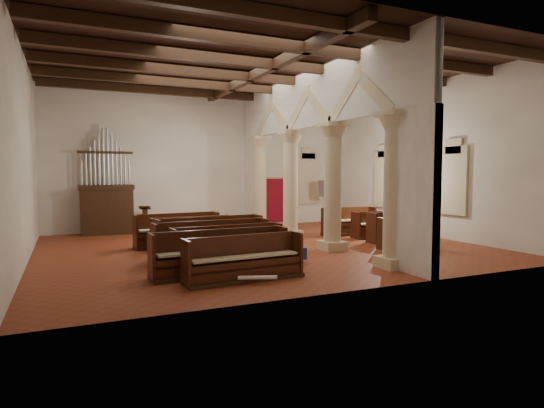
{
  "coord_description": "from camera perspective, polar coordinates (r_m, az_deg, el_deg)",
  "views": [
    {
      "loc": [
        -5.94,
        -13.91,
        2.51
      ],
      "look_at": [
        0.57,
        0.5,
        1.4
      ],
      "focal_mm": 30.0,
      "sensor_mm": 36.0,
      "label": 1
    }
  ],
  "objects": [
    {
      "name": "tube_heater_b",
      "position": [
        10.62,
        -7.47,
        -8.8
      ],
      "size": [
        1.0,
        0.22,
        0.1
      ],
      "primitive_type": "cylinder",
      "rotation": [
        0.0,
        1.57,
        -0.13
      ],
      "color": "silver",
      "rests_on": "floor"
    },
    {
      "name": "aisle_pew_2",
      "position": [
        17.87,
        12.63,
        -3.05
      ],
      "size": [
        1.73,
        0.7,
        1.01
      ],
      "rotation": [
        0.0,
        0.0,
        0.01
      ],
      "color": "#321E10",
      "rests_on": "floor"
    },
    {
      "name": "arcade",
      "position": [
        15.96,
        4.81,
        7.79
      ],
      "size": [
        0.9,
        11.9,
        6.0
      ],
      "color": "beige",
      "rests_on": "floor"
    },
    {
      "name": "lectern",
      "position": [
        19.73,
        -15.61,
        -2.08
      ],
      "size": [
        0.53,
        0.56,
        1.12
      ],
      "rotation": [
        0.0,
        0.0,
        -0.29
      ],
      "color": "#321A10",
      "rests_on": "floor"
    },
    {
      "name": "hymnal_box_c",
      "position": [
        14.37,
        -3.98,
        -5.05
      ],
      "size": [
        0.31,
        0.26,
        0.29
      ],
      "primitive_type": "cube",
      "rotation": [
        0.0,
        0.0,
        0.08
      ],
      "color": "navy",
      "rests_on": "floor"
    },
    {
      "name": "nave_pew_6",
      "position": [
        15.73,
        -11.79,
        -3.88
      ],
      "size": [
        2.86,
        0.91,
        1.12
      ],
      "rotation": [
        0.0,
        0.0,
        0.06
      ],
      "color": "#321E10",
      "rests_on": "floor"
    },
    {
      "name": "wall_right",
      "position": [
        19.01,
        18.68,
        5.28
      ],
      "size": [
        0.02,
        12.0,
        6.0
      ],
      "primitive_type": "cube",
      "color": "white",
      "rests_on": "floor"
    },
    {
      "name": "dossal_curtain",
      "position": [
        22.01,
        1.13,
        0.51
      ],
      "size": [
        1.8,
        0.07,
        2.17
      ],
      "color": "maroon",
      "rests_on": "floor"
    },
    {
      "name": "wall_back",
      "position": [
        20.79,
        -7.74,
        5.33
      ],
      "size": [
        14.0,
        0.02,
        6.0
      ],
      "primitive_type": "cube",
      "color": "white",
      "rests_on": "floor"
    },
    {
      "name": "aisle_pew_3",
      "position": [
        18.48,
        9.66,
        -2.7
      ],
      "size": [
        2.24,
        0.75,
        1.1
      ],
      "rotation": [
        0.0,
        0.0,
        -0.01
      ],
      "color": "#321E10",
      "rests_on": "floor"
    },
    {
      "name": "ceiling",
      "position": [
        15.53,
        -1.22,
        17.01
      ],
      "size": [
        14.0,
        14.0,
        0.0
      ],
      "primitive_type": "plane",
      "rotation": [
        3.14,
        0.0,
        0.0
      ],
      "color": "black",
      "rests_on": "wall_back"
    },
    {
      "name": "pipe_organ",
      "position": [
        19.5,
        -20.04,
        0.42
      ],
      "size": [
        2.1,
        0.85,
        4.4
      ],
      "color": "#321E10",
      "rests_on": "floor"
    },
    {
      "name": "window_right_a",
      "position": [
        17.92,
        21.85,
        2.74
      ],
      "size": [
        0.03,
        1.0,
        2.2
      ],
      "primitive_type": "cube",
      "color": "#367B67",
      "rests_on": "wall_right"
    },
    {
      "name": "nave_pew_1",
      "position": [
        11.25,
        -6.48,
        -7.0
      ],
      "size": [
        3.41,
        0.81,
        1.11
      ],
      "rotation": [
        0.0,
        0.0,
        0.02
      ],
      "color": "#321E10",
      "rests_on": "floor"
    },
    {
      "name": "aisle_pew_0",
      "position": [
        15.69,
        16.62,
        -4.06
      ],
      "size": [
        2.06,
        0.74,
        1.04
      ],
      "rotation": [
        0.0,
        0.0,
        0.02
      ],
      "color": "#321E10",
      "rests_on": "floor"
    },
    {
      "name": "wall_left",
      "position": [
        13.96,
        -28.8,
        5.54
      ],
      "size": [
        0.02,
        12.0,
        6.0
      ],
      "primitive_type": "cube",
      "color": "white",
      "rests_on": "floor"
    },
    {
      "name": "nave_pew_4",
      "position": [
        14.01,
        -7.77,
        -4.76
      ],
      "size": [
        3.33,
        0.99,
        1.15
      ],
      "rotation": [
        0.0,
        0.0,
        0.07
      ],
      "color": "#321E10",
      "rests_on": "floor"
    },
    {
      "name": "floor",
      "position": [
        15.34,
        -1.19,
        -5.4
      ],
      "size": [
        14.0,
        14.0,
        0.0
      ],
      "primitive_type": "plane",
      "color": "brown",
      "rests_on": "ground"
    },
    {
      "name": "ceiling_beams",
      "position": [
        15.49,
        -1.22,
        16.36
      ],
      "size": [
        13.8,
        11.8,
        0.3
      ],
      "primitive_type": null,
      "color": "#321E10",
      "rests_on": "wall_back"
    },
    {
      "name": "aisle_pew_1",
      "position": [
        17.0,
        15.41,
        -3.38
      ],
      "size": [
        2.23,
        0.82,
        1.09
      ],
      "rotation": [
        0.0,
        0.0,
        -0.05
      ],
      "color": "#321E10",
      "rests_on": "floor"
    },
    {
      "name": "nave_pew_2",
      "position": [
        12.51,
        -5.61,
        -5.95
      ],
      "size": [
        3.12,
        0.91,
        1.06
      ],
      "rotation": [
        0.0,
        0.0,
        0.07
      ],
      "color": "#321E10",
      "rests_on": "floor"
    },
    {
      "name": "hymnal_box_b",
      "position": [
        12.63,
        3.47,
        -6.24
      ],
      "size": [
        0.39,
        0.35,
        0.32
      ],
      "primitive_type": "cube",
      "rotation": [
        0.0,
        0.0,
        0.33
      ],
      "color": "navy",
      "rests_on": "floor"
    },
    {
      "name": "nave_pew_0",
      "position": [
        10.63,
        -3.48,
        -7.73
      ],
      "size": [
        2.9,
        0.89,
        1.05
      ],
      "rotation": [
        0.0,
        0.0,
        0.07
      ],
      "color": "#321E10",
      "rests_on": "floor"
    },
    {
      "name": "window_back",
      "position": [
        22.71,
        4.5,
        3.22
      ],
      "size": [
        1.0,
        0.03,
        2.2
      ],
      "primitive_type": "cube",
      "color": "#367B67",
      "rests_on": "wall_back"
    },
    {
      "name": "nave_pew_5",
      "position": [
        15.18,
        -9.94,
        -4.24
      ],
      "size": [
        2.67,
        0.74,
        1.05
      ],
      "rotation": [
        0.0,
        0.0,
        0.02
      ],
      "color": "#321E10",
      "rests_on": "floor"
    },
    {
      "name": "wall_front",
      "position": [
        9.91,
        12.65,
        6.77
      ],
      "size": [
        14.0,
        0.02,
        6.0
      ],
      "primitive_type": "cube",
      "color": "white",
      "rests_on": "floor"
    },
    {
      "name": "window_right_b",
      "position": [
        20.89,
        13.91,
        3.05
      ],
      "size": [
        0.03,
        1.0,
        2.2
      ],
      "primitive_type": "cube",
      "color": "#367B67",
      "rests_on": "wall_right"
    },
    {
      "name": "hymnal_box_a",
      "position": [
        10.97,
        -0.75,
        -7.8
      ],
      "size": [
        0.34,
        0.29,
        0.33
      ],
      "primitive_type": "cube",
      "rotation": [
        0.0,
        0.0,
        0.07
      ],
      "color": "navy",
      "rests_on": "floor"
    },
    {
      "name": "tube_heater_a",
      "position": [
        10.26,
        -1.84,
        -9.21
      ],
      "size": [
        0.85,
        0.4,
        0.09
      ],
      "primitive_type": "cylinder",
      "rotation": [
        0.0,
        1.57,
        -0.37
      ],
      "color": "white",
      "rests_on": "floor"
    },
    {
      "name": "nave_pew_3",
      "position": [
        13.08,
        -7.55,
        -5.42
      ],
      "size": [
        3.35,
        0.92,
        1.13
      ],
      "rotation": [
        0.0,
        0.0,
        0.05
      ],
      "color": "#321E10",
      "rests_on": "floor"
    },
    {
      "name": "processional_banner",
      "position": [
        22.14,
        6.45,
        -0.48
      ],
      "size": [
        0.52,
        0.67,
        2.29
      ],
      "rotation": [
        0.0,
        0.0,
        -0.11
      ],
      "color": "#321E10",
      "rests_on": "floor"
    }
  ]
}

